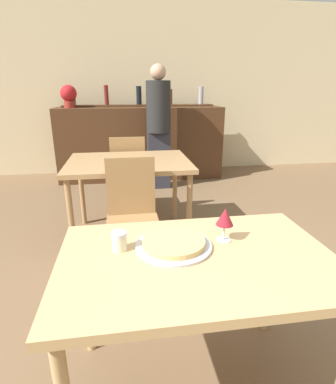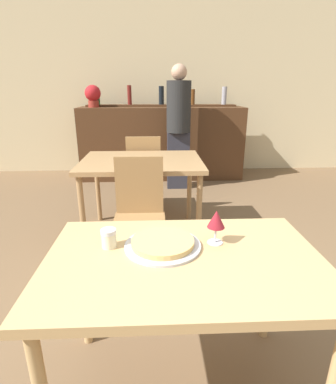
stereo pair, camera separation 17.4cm
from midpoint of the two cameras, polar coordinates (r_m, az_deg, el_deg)
name	(u,v)px [view 1 (the left image)]	position (r m, az deg, el deg)	size (l,w,h in m)	color
wall_back	(138,90)	(5.39, -6.80, 18.81)	(8.00, 0.05, 2.80)	beige
dining_table_near	(197,273)	(1.33, 1.74, -15.20)	(1.17, 0.75, 0.74)	tan
dining_table_far	(129,169)	(2.86, -9.18, 4.32)	(1.13, 0.87, 0.78)	#A87F51
bar_counter	(141,143)	(4.96, -6.21, 9.18)	(2.60, 0.56, 1.14)	#4C2D19
bar_back_shelf	(140,103)	(5.03, -6.38, 16.54)	(2.39, 0.24, 0.33)	#4C2D19
chair_far_side_front	(132,210)	(2.35, -8.98, -3.47)	(0.40, 0.40, 0.92)	olive
chair_far_side_back	(128,171)	(3.48, -9.01, 4.04)	(0.40, 0.40, 0.92)	olive
pizza_tray	(174,244)	(1.35, -2.66, -9.87)	(0.34, 0.34, 0.04)	#B7B7BC
cheese_shaker	(119,241)	(1.34, -12.99, -9.15)	(0.07, 0.07, 0.09)	beige
person_standing	(159,124)	(4.35, -2.98, 12.83)	(0.34, 0.34, 1.73)	#2D2D38
wine_glass	(225,218)	(1.37, 7.25, -4.96)	(0.08, 0.08, 0.16)	silver
potted_plant	(69,95)	(4.91, -19.42, 17.03)	(0.24, 0.24, 0.33)	maroon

